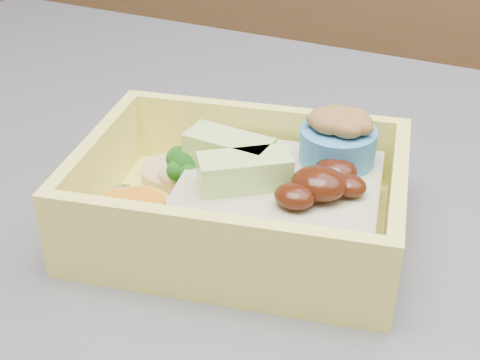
% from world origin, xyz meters
% --- Properties ---
extents(bento_box, '(0.22, 0.18, 0.07)m').
position_xyz_m(bento_box, '(-0.13, -0.02, 0.95)').
color(bento_box, '#FFF669').
rests_on(bento_box, island).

